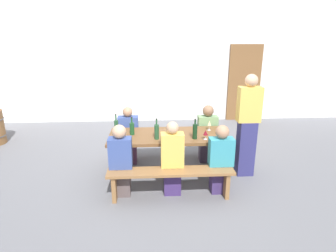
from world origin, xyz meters
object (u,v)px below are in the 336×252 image
object	(u,v)px
tasting_table	(168,139)
bench_near	(171,176)
wine_glass_2	(120,132)
seated_guest_far_1	(207,135)
wine_bottle_0	(116,127)
wine_bottle_1	(195,131)
wine_bottle_3	(157,131)
seated_guest_near_1	(172,160)
wine_glass_1	(209,123)
seated_guest_near_0	(121,162)
standing_host	(247,127)
bench_far	(166,141)
wine_glass_0	(206,133)
seated_guest_far_0	(129,137)
wine_bottle_2	(132,128)
seated_guest_near_2	(221,161)
wooden_door	(244,83)

from	to	relation	value
tasting_table	bench_near	bearing A→B (deg)	-90.00
wine_glass_2	seated_guest_far_1	world-z (taller)	seated_guest_far_1
wine_bottle_0	wine_bottle_1	distance (m)	1.29
wine_bottle_3	seated_guest_near_1	distance (m)	0.54
bench_near	wine_glass_1	bearing A→B (deg)	51.06
bench_near	wine_bottle_1	xyz separation A→B (m)	(0.42, 0.50, 0.53)
bench_near	seated_guest_near_0	xyz separation A→B (m)	(-0.74, 0.15, 0.18)
bench_near	wine_bottle_1	distance (m)	0.84
seated_guest_near_1	standing_host	xyz separation A→B (m)	(1.30, 0.56, 0.31)
bench_near	wine_glass_1	world-z (taller)	wine_glass_1
seated_guest_near_1	bench_far	bearing A→B (deg)	1.38
wine_bottle_3	wine_glass_2	bearing A→B (deg)	175.11
wine_glass_0	seated_guest_far_1	distance (m)	0.92
tasting_table	wine_glass_2	distance (m)	0.81
tasting_table	wine_glass_0	xyz separation A→B (m)	(0.58, -0.26, 0.19)
seated_guest_far_0	standing_host	bearing A→B (deg)	74.10
wine_bottle_2	wine_bottle_3	distance (m)	0.47
wine_bottle_0	seated_guest_near_1	size ratio (longest dim) A/B	0.31
wine_bottle_1	seated_guest_far_0	distance (m)	1.42
wine_glass_1	seated_guest_near_0	distance (m)	1.68
wine_glass_1	seated_guest_far_0	xyz separation A→B (m)	(-1.43, 0.38, -0.36)
wine_glass_2	seated_guest_near_2	xyz separation A→B (m)	(1.54, -0.42, -0.34)
bench_far	wine_bottle_3	bearing A→B (deg)	-101.79
wine_bottle_2	wine_glass_2	distance (m)	0.26
wine_glass_1	standing_host	distance (m)	0.64
wine_bottle_1	seated_guest_far_0	world-z (taller)	seated_guest_far_0
bench_far	wine_glass_0	xyz separation A→B (m)	(0.58, -0.98, 0.51)
bench_near	tasting_table	bearing A→B (deg)	90.00
bench_far	seated_guest_far_1	world-z (taller)	seated_guest_far_1
wine_glass_0	seated_guest_near_0	size ratio (longest dim) A/B	0.14
wine_bottle_1	wine_bottle_2	distance (m)	1.04
wine_bottle_1	seated_guest_near_1	xyz separation A→B (m)	(-0.39, -0.35, -0.33)
bench_far	wine_bottle_2	xyz separation A→B (m)	(-0.60, -0.68, 0.51)
tasting_table	seated_guest_near_2	bearing A→B (deg)	-36.51
wine_bottle_2	wine_bottle_0	bearing A→B (deg)	179.99
wine_bottle_0	wine_bottle_2	xyz separation A→B (m)	(0.26, -0.00, -0.02)
wine_bottle_1	seated_guest_near_2	size ratio (longest dim) A/B	0.31
seated_guest_near_0	seated_guest_near_1	xyz separation A→B (m)	(0.77, -0.00, 0.01)
wine_bottle_1	seated_guest_near_0	distance (m)	1.25
tasting_table	wine_bottle_3	size ratio (longest dim) A/B	5.78
bench_far	wooden_door	bearing A→B (deg)	48.10
seated_guest_near_2	seated_guest_far_0	distance (m)	1.86
wine_glass_1	seated_guest_near_2	size ratio (longest dim) A/B	0.16
bench_far	wine_bottle_0	world-z (taller)	wine_bottle_0
wine_bottle_0	wine_glass_1	world-z (taller)	wine_bottle_0
wooden_door	tasting_table	size ratio (longest dim) A/B	1.07
tasting_table	wine_bottle_0	distance (m)	0.88
bench_far	wine_bottle_1	size ratio (longest dim) A/B	5.64
standing_host	bench_far	bearing A→B (deg)	-28.70
wine_bottle_0	wine_glass_2	bearing A→B (deg)	-66.35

